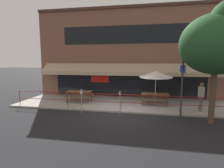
% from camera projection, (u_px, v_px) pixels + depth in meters
% --- Properties ---
extents(ground_plane, '(120.00, 120.00, 0.00)m').
position_uv_depth(ground_plane, '(120.00, 113.00, 10.33)').
color(ground_plane, black).
extents(patio_deck, '(15.00, 4.00, 0.10)m').
position_uv_depth(patio_deck, '(124.00, 104.00, 12.27)').
color(patio_deck, '#9E998E').
rests_on(patio_deck, ground).
extents(restaurant_building, '(15.00, 1.60, 7.27)m').
position_uv_depth(restaurant_building, '(128.00, 54.00, 13.96)').
color(restaurant_building, brown).
rests_on(restaurant_building, ground).
extents(patio_railing, '(13.84, 0.04, 0.97)m').
position_uv_depth(patio_railing, '(121.00, 99.00, 10.51)').
color(patio_railing, maroon).
rests_on(patio_railing, patio_deck).
extents(picnic_table_left, '(1.80, 1.42, 0.76)m').
position_uv_depth(picnic_table_left, '(79.00, 93.00, 12.75)').
color(picnic_table_left, brown).
rests_on(picnic_table_left, patio_deck).
extents(picnic_table_centre, '(1.80, 1.42, 0.76)m').
position_uv_depth(picnic_table_centre, '(155.00, 96.00, 11.87)').
color(picnic_table_centre, brown).
rests_on(picnic_table_centre, patio_deck).
extents(patio_umbrella_centre, '(2.14, 2.14, 2.38)m').
position_uv_depth(patio_umbrella_centre, '(156.00, 74.00, 11.48)').
color(patio_umbrella_centre, '#B7B2A8').
rests_on(patio_umbrella_centre, patio_deck).
extents(pedestrian_walking, '(0.26, 0.62, 1.71)m').
position_uv_depth(pedestrian_walking, '(201.00, 95.00, 10.23)').
color(pedestrian_walking, '#665B4C').
rests_on(pedestrian_walking, patio_deck).
extents(parking_meter_near, '(0.15, 0.16, 1.42)m').
position_uv_depth(parking_meter_near, '(81.00, 94.00, 10.08)').
color(parking_meter_near, gray).
rests_on(parking_meter_near, ground).
extents(parking_meter_far, '(0.15, 0.16, 1.42)m').
position_uv_depth(parking_meter_far, '(120.00, 95.00, 9.70)').
color(parking_meter_far, gray).
rests_on(parking_meter_far, ground).
extents(street_sign_pole, '(0.28, 0.09, 3.68)m').
position_uv_depth(street_sign_pole, '(182.00, 83.00, 9.05)').
color(street_sign_pole, '#2D2D33').
rests_on(street_sign_pole, ground).
extents(street_tree_curbside, '(3.34, 3.01, 5.76)m').
position_uv_depth(street_tree_curbside, '(220.00, 40.00, 8.01)').
color(street_tree_curbside, brown).
rests_on(street_tree_curbside, ground).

